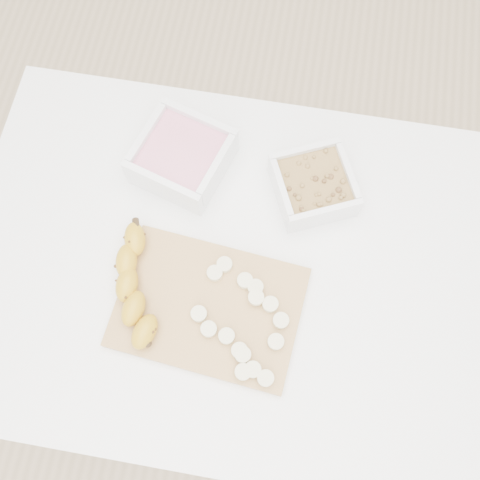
% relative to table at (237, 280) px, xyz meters
% --- Properties ---
extents(ground, '(3.50, 3.50, 0.00)m').
position_rel_table_xyz_m(ground, '(0.00, 0.00, -0.65)').
color(ground, '#C6AD89').
rests_on(ground, ground).
extents(table, '(1.00, 0.70, 0.75)m').
position_rel_table_xyz_m(table, '(0.00, 0.00, 0.00)').
color(table, white).
rests_on(table, ground).
extents(bowl_yogurt, '(0.20, 0.20, 0.07)m').
position_rel_table_xyz_m(bowl_yogurt, '(-0.13, 0.18, 0.13)').
color(bowl_yogurt, white).
rests_on(bowl_yogurt, table).
extents(bowl_granola, '(0.18, 0.18, 0.06)m').
position_rel_table_xyz_m(bowl_granola, '(0.11, 0.17, 0.13)').
color(bowl_granola, white).
rests_on(bowl_granola, table).
extents(cutting_board, '(0.33, 0.25, 0.01)m').
position_rel_table_xyz_m(cutting_board, '(-0.04, -0.08, 0.10)').
color(cutting_board, tan).
rests_on(cutting_board, table).
extents(banana, '(0.09, 0.22, 0.04)m').
position_rel_table_xyz_m(banana, '(-0.16, -0.08, 0.13)').
color(banana, '#C08E19').
rests_on(banana, cutting_board).
extents(banana_slices, '(0.17, 0.21, 0.02)m').
position_rel_table_xyz_m(banana_slices, '(0.03, -0.10, 0.12)').
color(banana_slices, beige).
rests_on(banana_slices, cutting_board).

